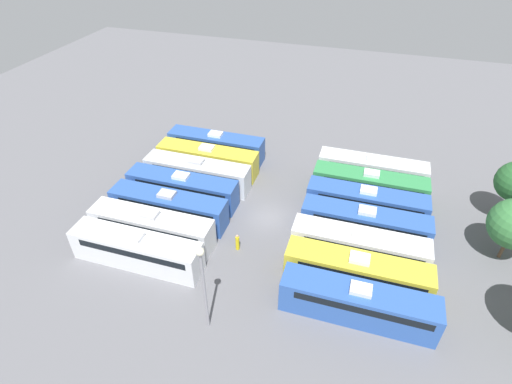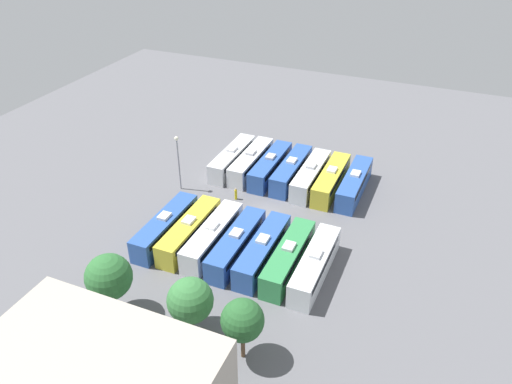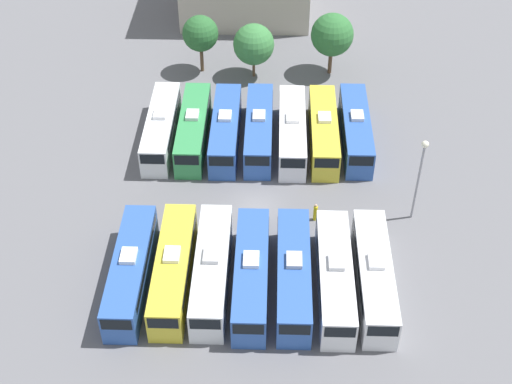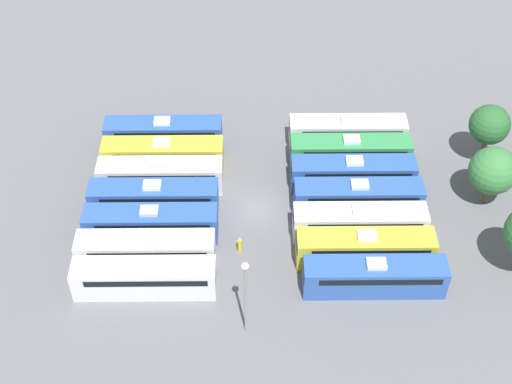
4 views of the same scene
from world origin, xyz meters
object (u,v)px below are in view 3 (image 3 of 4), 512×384
at_px(bus_9, 226,129).
at_px(bus_3, 251,273).
at_px(bus_6, 374,275).
at_px(worker_person, 315,212).
at_px(bus_8, 193,128).
at_px(bus_10, 259,128).
at_px(bus_0, 131,269).
at_px(bus_7, 161,127).
at_px(bus_5, 335,275).
at_px(bus_4, 294,273).
at_px(tree_0, 200,34).
at_px(bus_2, 212,269).
at_px(tree_2, 332,35).
at_px(bus_11, 292,130).
at_px(bus_13, 356,128).
at_px(light_pole, 421,168).
at_px(bus_12, 324,130).
at_px(bus_1, 173,268).
at_px(tree_1, 254,44).

bearing_deg(bus_9, bus_3, -80.41).
relative_size(bus_6, worker_person, 6.80).
xyz_separation_m(bus_8, bus_10, (6.38, 0.07, 0.00)).
xyz_separation_m(bus_0, bus_10, (9.42, 18.77, 0.00)).
bearing_deg(bus_7, bus_5, -50.05).
relative_size(bus_4, worker_person, 6.80).
height_order(bus_4, tree_0, tree_0).
xyz_separation_m(bus_7, bus_10, (9.50, 0.02, 0.00)).
height_order(bus_2, tree_2, tree_2).
bearing_deg(bus_11, bus_13, 4.80).
height_order(bus_6, bus_11, same).
bearing_deg(bus_10, bus_0, -116.64).
height_order(bus_2, bus_3, same).
distance_m(bus_8, tree_0, 13.50).
bearing_deg(bus_4, worker_person, 75.85).
bearing_deg(worker_person, bus_8, 136.66).
bearing_deg(tree_0, bus_4, -72.76).
height_order(bus_2, bus_9, same).
relative_size(bus_6, bus_9, 1.00).
xyz_separation_m(bus_0, worker_person, (14.58, 7.80, -0.83)).
xyz_separation_m(bus_3, bus_13, (9.47, 19.16, 0.00)).
bearing_deg(light_pole, bus_8, 152.59).
height_order(bus_0, bus_2, same).
height_order(bus_12, worker_person, bus_12).
distance_m(bus_0, bus_8, 18.95).
height_order(bus_10, worker_person, bus_10).
relative_size(bus_5, bus_12, 1.00).
xyz_separation_m(bus_0, bus_3, (9.34, -0.11, 0.00)).
distance_m(bus_11, worker_person, 10.94).
relative_size(bus_8, tree_0, 1.79).
distance_m(bus_12, tree_2, 13.61).
relative_size(bus_1, tree_2, 1.68).
bearing_deg(bus_13, bus_7, -179.08).
bearing_deg(tree_1, bus_12, -59.65).
bearing_deg(bus_10, bus_13, 1.73).
bearing_deg(tree_1, bus_3, -88.47).
bearing_deg(bus_9, bus_10, 2.34).
bearing_deg(bus_9, bus_5, -62.98).
distance_m(bus_11, light_pole, 15.00).
bearing_deg(bus_8, bus_12, -0.16).
bearing_deg(tree_2, bus_11, -107.95).
xyz_separation_m(bus_12, tree_0, (-12.98, 13.19, 2.98)).
xyz_separation_m(bus_7, bus_13, (18.89, 0.30, 0.00)).
bearing_deg(bus_12, bus_8, 179.84).
xyz_separation_m(bus_1, bus_7, (-3.36, 18.52, 0.00)).
bearing_deg(tree_1, worker_person, -75.28).
xyz_separation_m(bus_5, tree_1, (-7.26, 31.08, 2.31)).
xyz_separation_m(bus_3, bus_9, (-3.17, 18.75, 0.00)).
distance_m(bus_1, bus_9, 18.64).
distance_m(bus_2, tree_1, 30.84).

